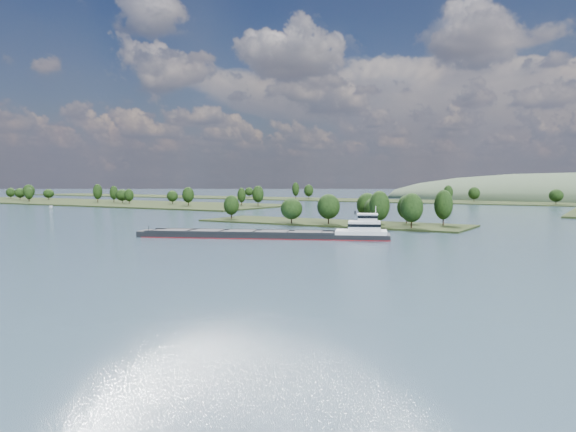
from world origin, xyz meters
The scene contains 7 objects.
ground centered at (0.00, 120.00, 0.00)m, with size 1800.00×1800.00×0.00m, color #34495A.
tree_island centered at (6.75, 179.03, 3.63)m, with size 100.00×31.50×13.40m.
left_bank centered at (-228.74, 260.16, 0.85)m, with size 300.00×80.00×14.10m.
back_shoreline centered at (7.32, 399.73, 0.58)m, with size 900.00×60.00×14.99m.
hill_west centered at (60.00, 500.00, 0.00)m, with size 320.00×160.00×44.00m, color #394B33.
cargo_barge centered at (10.23, 127.64, 1.20)m, with size 68.35×34.65×9.54m.
motorboat centered at (-179.56, 194.65, 1.05)m, with size 2.04×5.43×2.10m, color white.
Camera 1 is at (91.33, -4.48, 16.10)m, focal length 35.00 mm.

